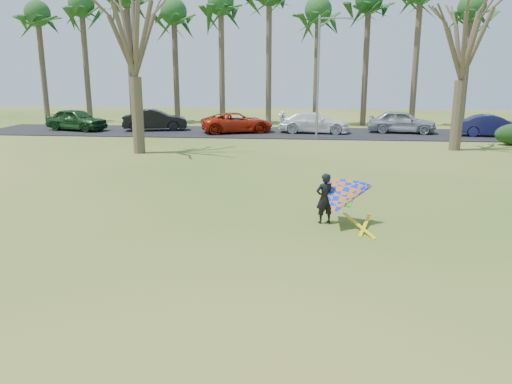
# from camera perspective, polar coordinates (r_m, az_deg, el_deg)

# --- Properties ---
(ground) EXTENTS (100.00, 100.00, 0.00)m
(ground) POSITION_cam_1_polar(r_m,az_deg,el_deg) (12.96, -0.94, -6.83)
(ground) COLOR #255612
(ground) RESTS_ON ground
(parking_strip) EXTENTS (46.00, 7.00, 0.06)m
(parking_strip) POSITION_cam_1_polar(r_m,az_deg,el_deg) (37.34, 3.75, 6.77)
(parking_strip) COLOR black
(parking_strip) RESTS_ON ground
(palm_0) EXTENTS (4.84, 4.84, 10.84)m
(palm_0) POSITION_cam_1_polar(r_m,az_deg,el_deg) (49.25, -23.69, 18.04)
(palm_0) COLOR #4D3B2E
(palm_0) RESTS_ON ground
(palm_1) EXTENTS (4.84, 4.84, 11.54)m
(palm_1) POSITION_cam_1_polar(r_m,az_deg,el_deg) (47.54, -19.33, 19.42)
(palm_1) COLOR #4E3E2F
(palm_1) RESTS_ON ground
(palm_3) EXTENTS (4.84, 4.84, 10.84)m
(palm_3) POSITION_cam_1_polar(r_m,az_deg,el_deg) (44.78, -9.38, 19.50)
(palm_3) COLOR #493A2B
(palm_3) RESTS_ON ground
(palm_4) EXTENTS (4.84, 4.84, 11.54)m
(palm_4) POSITION_cam_1_polar(r_m,az_deg,el_deg) (44.00, -4.05, 20.64)
(palm_4) COLOR brown
(palm_4) RESTS_ON ground
(palm_6) EXTENTS (4.84, 4.84, 10.84)m
(palm_6) POSITION_cam_1_polar(r_m,az_deg,el_deg) (43.29, 7.12, 19.78)
(palm_6) COLOR #46382A
(palm_6) RESTS_ON ground
(palm_7) EXTENTS (4.84, 4.84, 11.54)m
(palm_7) POSITION_cam_1_polar(r_m,az_deg,el_deg) (43.59, 12.76, 20.42)
(palm_7) COLOR #4A3A2C
(palm_7) RESTS_ON ground
(palm_9) EXTENTS (4.84, 4.84, 10.84)m
(palm_9) POSITION_cam_1_polar(r_m,az_deg,el_deg) (45.05, 23.43, 18.57)
(palm_9) COLOR #443829
(palm_9) RESTS_ON ground
(bare_tree_left) EXTENTS (6.60, 6.60, 9.70)m
(bare_tree_left) POSITION_cam_1_polar(r_m,az_deg,el_deg) (28.75, -13.94, 18.09)
(bare_tree_left) COLOR #453629
(bare_tree_left) RESTS_ON ground
(bare_tree_right) EXTENTS (6.27, 6.27, 9.21)m
(bare_tree_right) POSITION_cam_1_polar(r_m,az_deg,el_deg) (31.28, 22.81, 16.42)
(bare_tree_right) COLOR #4A3C2C
(bare_tree_right) RESTS_ON ground
(streetlight) EXTENTS (2.28, 0.18, 8.00)m
(streetlight) POSITION_cam_1_polar(r_m,az_deg,el_deg) (34.04, 7.39, 13.50)
(streetlight) COLOR gray
(streetlight) RESTS_ON ground
(car_0) EXTENTS (5.17, 3.20, 1.64)m
(car_0) POSITION_cam_1_polar(r_m,az_deg,el_deg) (40.83, -19.84, 7.80)
(car_0) COLOR #183E1A
(car_0) RESTS_ON parking_strip
(car_1) EXTENTS (5.05, 2.74, 1.58)m
(car_1) POSITION_cam_1_polar(r_m,az_deg,el_deg) (39.18, -11.44, 8.07)
(car_1) COLOR black
(car_1) RESTS_ON parking_strip
(car_2) EXTENTS (5.78, 4.13, 1.46)m
(car_2) POSITION_cam_1_polar(r_m,az_deg,el_deg) (37.13, -2.17, 7.93)
(car_2) COLOR #B1220E
(car_2) RESTS_ON parking_strip
(car_3) EXTENTS (5.29, 2.42, 1.50)m
(car_3) POSITION_cam_1_polar(r_m,az_deg,el_deg) (37.18, 6.64, 7.89)
(car_3) COLOR white
(car_3) RESTS_ON parking_strip
(car_4) EXTENTS (5.07, 2.62, 1.65)m
(car_4) POSITION_cam_1_polar(r_m,az_deg,el_deg) (38.42, 16.31, 7.74)
(car_4) COLOR #9599A1
(car_4) RESTS_ON parking_strip
(car_5) EXTENTS (4.66, 2.11, 1.48)m
(car_5) POSITION_cam_1_polar(r_m,az_deg,el_deg) (38.63, 25.45, 6.87)
(car_5) COLOR #1A1A4E
(car_5) RESTS_ON parking_strip
(kite_flyer) EXTENTS (2.13, 2.39, 2.02)m
(kite_flyer) POSITION_cam_1_polar(r_m,az_deg,el_deg) (15.03, 9.46, -0.74)
(kite_flyer) COLOR black
(kite_flyer) RESTS_ON ground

